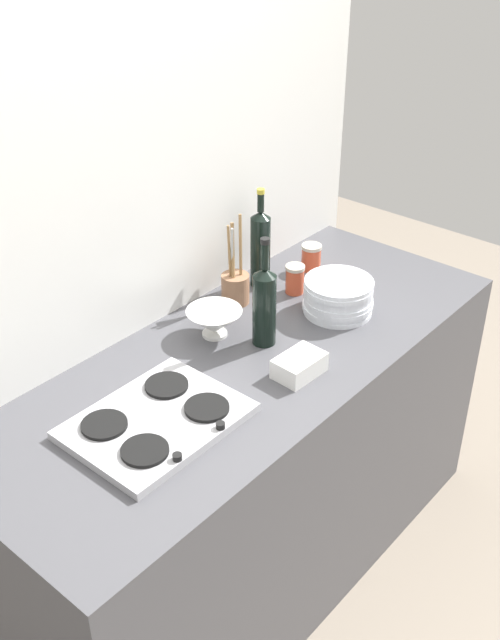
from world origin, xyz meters
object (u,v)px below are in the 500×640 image
(wine_bottle_leftmost, at_px, (264,304))
(mixing_bowl, at_px, (214,322))
(stovetop_hob, at_px, (157,421))
(condiment_jar_front, at_px, (295,279))
(butter_dish, at_px, (299,365))
(wine_bottle_mid_left, at_px, (260,247))
(condiment_jar_rear, at_px, (311,257))
(utensil_crock, at_px, (235,286))
(plate_stack, at_px, (338,296))

(wine_bottle_leftmost, xyz_separation_m, mixing_bowl, (-0.07, 0.14, -0.09))
(stovetop_hob, relative_size, condiment_jar_front, 4.40)
(mixing_bowl, distance_m, condiment_jar_front, 0.37)
(stovetop_hob, xyz_separation_m, butter_dish, (0.42, -0.14, 0.02))
(wine_bottle_leftmost, distance_m, wine_bottle_mid_left, 0.37)
(stovetop_hob, distance_m, condiment_jar_rear, 0.98)
(mixing_bowl, height_order, utensil_crock, utensil_crock)
(utensil_crock, height_order, condiment_jar_rear, utensil_crock)
(stovetop_hob, distance_m, wine_bottle_mid_left, 0.82)
(stovetop_hob, height_order, condiment_jar_rear, condiment_jar_rear)
(wine_bottle_leftmost, height_order, wine_bottle_mid_left, same)
(plate_stack, height_order, condiment_jar_rear, plate_stack)
(mixing_bowl, height_order, condiment_jar_rear, condiment_jar_rear)
(plate_stack, relative_size, wine_bottle_leftmost, 0.66)
(plate_stack, relative_size, butter_dish, 1.57)
(wine_bottle_mid_left, bearing_deg, butter_dish, -128.31)
(stovetop_hob, height_order, wine_bottle_leftmost, wine_bottle_leftmost)
(stovetop_hob, distance_m, mixing_bowl, 0.45)
(utensil_crock, height_order, condiment_jar_front, utensil_crock)
(mixing_bowl, distance_m, condiment_jar_rear, 0.54)
(mixing_bowl, bearing_deg, wine_bottle_leftmost, -64.22)
(plate_stack, bearing_deg, utensil_crock, 119.78)
(utensil_crock, distance_m, condiment_jar_rear, 0.35)
(condiment_jar_front, xyz_separation_m, condiment_jar_rear, (0.17, 0.06, -0.00))
(utensil_crock, xyz_separation_m, condiment_jar_rear, (0.35, -0.05, -0.01))
(stovetop_hob, relative_size, plate_stack, 1.93)
(wine_bottle_mid_left, distance_m, condiment_jar_rear, 0.23)
(mixing_bowl, relative_size, condiment_jar_rear, 1.81)
(utensil_crock, relative_size, condiment_jar_front, 3.04)
(plate_stack, bearing_deg, butter_dish, -162.03)
(stovetop_hob, bearing_deg, utensil_crock, 23.44)
(plate_stack, distance_m, condiment_jar_rear, 0.30)
(stovetop_hob, relative_size, wine_bottle_mid_left, 1.26)
(stovetop_hob, xyz_separation_m, utensil_crock, (0.61, 0.26, 0.05))
(wine_bottle_mid_left, bearing_deg, mixing_bowl, -163.43)
(utensil_crock, bearing_deg, condiment_jar_front, -31.18)
(condiment_jar_front, bearing_deg, condiment_jar_rear, 18.49)
(mixing_bowl, bearing_deg, stovetop_hob, -156.68)
(butter_dish, distance_m, utensil_crock, 0.45)
(plate_stack, height_order, mixing_bowl, plate_stack)
(wine_bottle_leftmost, xyz_separation_m, wine_bottle_mid_left, (0.27, 0.24, 0.01))
(utensil_crock, bearing_deg, wine_bottle_mid_left, 6.37)
(utensil_crock, xyz_separation_m, condiment_jar_front, (0.18, -0.11, -0.01))
(stovetop_hob, height_order, plate_stack, plate_stack)
(mixing_bowl, relative_size, utensil_crock, 0.57)
(condiment_jar_front, bearing_deg, mixing_bowl, 176.36)
(butter_dish, bearing_deg, condiment_jar_front, 39.18)
(stovetop_hob, relative_size, mixing_bowl, 2.55)
(plate_stack, xyz_separation_m, wine_bottle_mid_left, (-0.02, 0.31, 0.08))
(mixing_bowl, bearing_deg, wine_bottle_mid_left, 16.57)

